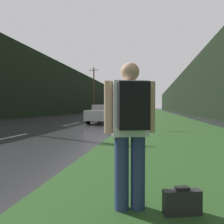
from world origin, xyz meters
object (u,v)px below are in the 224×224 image
Objects in this scene: stop_sign at (128,101)px; hitchhiker_with_backpack at (130,126)px; car_passing_far at (125,111)px; suitcase at (182,203)px; car_passing_near at (104,114)px; car_oncoming at (110,110)px.

hitchhiker_with_backpack is (1.04, -9.26, -0.58)m from stop_sign.
stop_sign is 17.86m from car_passing_far.
stop_sign is 0.65× the size of car_passing_far.
suitcase is at bearing -14.94° from hitchhiker_with_backpack.
suitcase is at bearing -79.93° from stop_sign.
car_passing_near is (-2.46, 4.04, -0.86)m from stop_sign.
hitchhiker_with_backpack is at bearing -83.56° from stop_sign.
car_passing_far is (-2.46, 17.67, -0.85)m from stop_sign.
car_oncoming is (-4.09, 8.44, 0.03)m from car_passing_far.
suitcase is 0.09× the size of car_passing_near.
car_passing_far reaches higher than car_passing_near.
car_passing_near is at bearing -79.50° from car_oncoming.
suitcase is 13.91m from car_passing_near.
hitchhiker_with_backpack is 0.43× the size of car_passing_far.
stop_sign is at bearing 79.83° from hitchhiker_with_backpack.
stop_sign is 26.92m from car_oncoming.
car_oncoming reaches higher than car_passing_far.
car_passing_far is at bearing -64.14° from car_oncoming.
car_passing_far is 9.37m from car_oncoming.
suitcase is at bearing -76.96° from car_oncoming.
hitchhiker_with_backpack reaches higher than car_passing_near.
car_passing_far reaches higher than suitcase.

